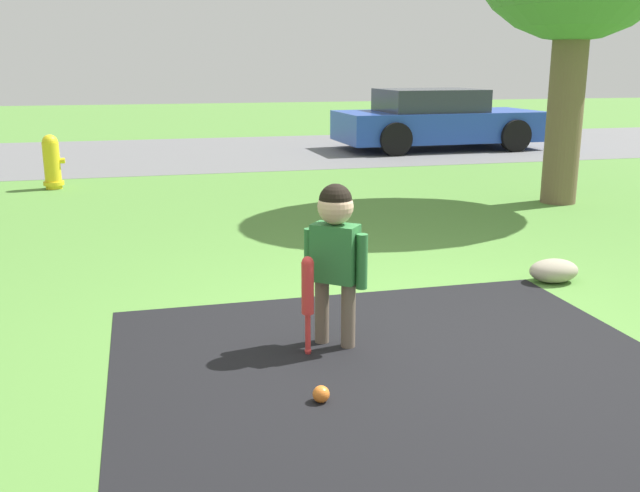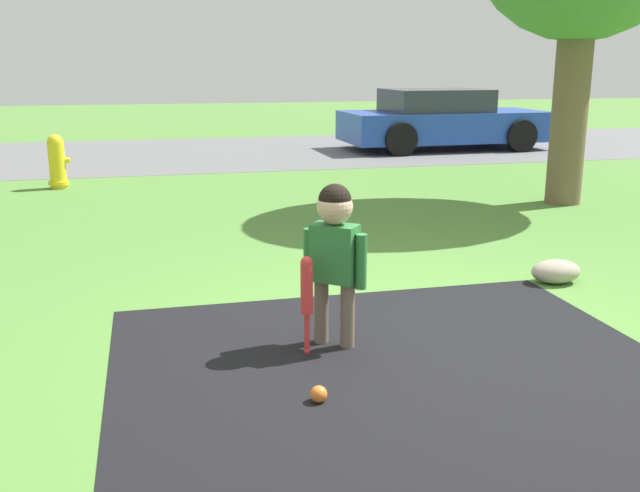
# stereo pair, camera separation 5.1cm
# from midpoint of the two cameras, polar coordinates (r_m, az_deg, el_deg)

# --- Properties ---
(ground_plane) EXTENTS (60.00, 60.00, 0.00)m
(ground_plane) POSITION_cam_midpoint_polar(r_m,az_deg,el_deg) (4.97, 7.77, -7.14)
(ground_plane) COLOR #518438
(street_strip) EXTENTS (40.00, 6.00, 0.01)m
(street_strip) POSITION_cam_midpoint_polar(r_m,az_deg,el_deg) (15.29, -7.56, 7.48)
(street_strip) COLOR slate
(street_strip) RESTS_ON ground
(child) EXTENTS (0.36, 0.31, 1.08)m
(child) POSITION_cam_midpoint_polar(r_m,az_deg,el_deg) (4.56, 0.91, 0.29)
(child) COLOR #6B5B4C
(child) RESTS_ON ground
(baseball_bat) EXTENTS (0.08, 0.08, 0.65)m
(baseball_bat) POSITION_cam_midpoint_polar(r_m,az_deg,el_deg) (4.49, -1.32, -3.67)
(baseball_bat) COLOR red
(baseball_bat) RESTS_ON ground
(sports_ball) EXTENTS (0.10, 0.10, 0.10)m
(sports_ball) POSITION_cam_midpoint_polar(r_m,az_deg,el_deg) (4.00, -0.29, -11.77)
(sports_ball) COLOR orange
(sports_ball) RESTS_ON ground
(fire_hydrant) EXTENTS (0.33, 0.30, 0.80)m
(fire_hydrant) POSITION_cam_midpoint_polar(r_m,az_deg,el_deg) (11.33, -20.78, 6.28)
(fire_hydrant) COLOR yellow
(fire_hydrant) RESTS_ON ground
(parked_car) EXTENTS (4.39, 2.13, 1.28)m
(parked_car) POSITION_cam_midpoint_polar(r_m,az_deg,el_deg) (15.88, 9.18, 9.90)
(parked_car) COLOR #2347AD
(parked_car) RESTS_ON ground
(edging_rock) EXTENTS (0.43, 0.30, 0.20)m
(edging_rock) POSITION_cam_midpoint_polar(r_m,az_deg,el_deg) (6.38, 17.98, -1.89)
(edging_rock) COLOR #9E937F
(edging_rock) RESTS_ON ground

